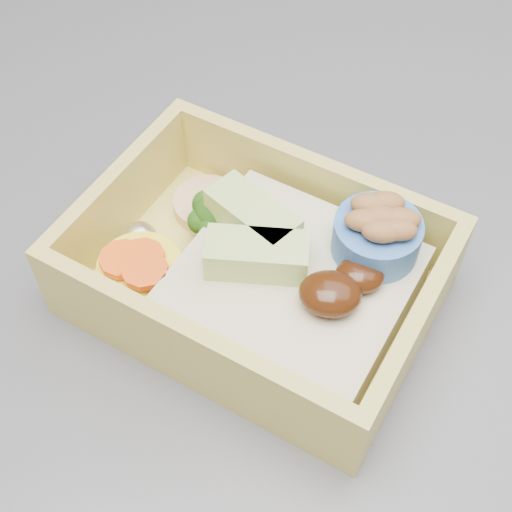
{
  "coord_description": "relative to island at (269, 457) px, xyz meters",
  "views": [
    {
      "loc": [
        0.02,
        -0.43,
        1.28
      ],
      "look_at": [
        -0.01,
        -0.18,
        0.96
      ],
      "focal_mm": 50.0,
      "sensor_mm": 36.0,
      "label": 1
    }
  ],
  "objects": [
    {
      "name": "island",
      "position": [
        0.0,
        0.0,
        0.0
      ],
      "size": [
        1.24,
        0.84,
        0.92
      ],
      "color": "brown",
      "rests_on": "ground"
    },
    {
      "name": "ground",
      "position": [
        0.0,
        0.1,
        -0.46
      ],
      "size": [
        3.5,
        3.5,
        0.0
      ],
      "primitive_type": "plane",
      "color": "beige",
      "rests_on": "ground"
    },
    {
      "name": "bento_box",
      "position": [
        -0.0,
        -0.08,
        0.48
      ],
      "size": [
        0.24,
        0.21,
        0.07
      ],
      "rotation": [
        0.0,
        0.0,
        -0.43
      ],
      "color": "#D2C056",
      "rests_on": "island"
    }
  ]
}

